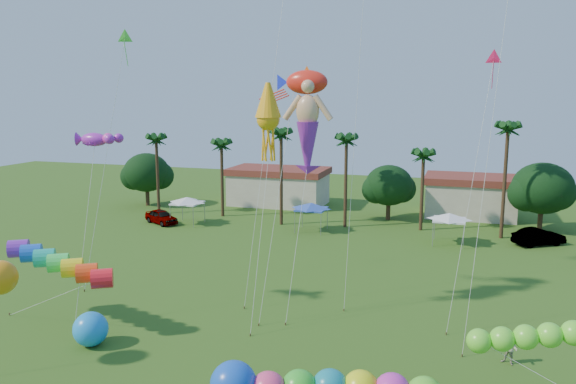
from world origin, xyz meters
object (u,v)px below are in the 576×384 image
(car_a, at_px, (161,217))
(spectator_b, at_px, (509,349))
(blue_ball, at_px, (91,329))
(car_b, at_px, (539,237))

(car_a, distance_m, spectator_b, 42.24)
(blue_ball, bearing_deg, car_b, 49.30)
(car_a, distance_m, car_b, 39.31)
(car_b, height_order, blue_ball, blue_ball)
(car_a, distance_m, blue_ball, 31.11)
(blue_ball, bearing_deg, spectator_b, 11.98)
(car_a, xyz_separation_m, spectator_b, (34.88, -23.82, 0.09))
(car_b, distance_m, spectator_b, 27.03)
(spectator_b, relative_size, blue_ball, 0.88)
(car_b, bearing_deg, blue_ball, 106.43)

